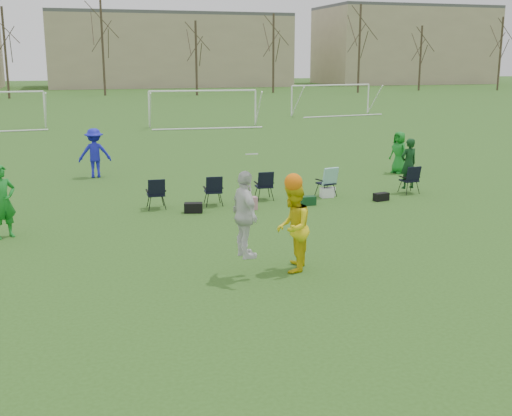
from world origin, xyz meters
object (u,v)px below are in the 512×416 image
object	(u,v)px
fielder_green_far	(399,152)
center_contest	(275,222)
goal_right	(331,91)
goal_mid	(203,98)
fielder_green_near	(3,201)
fielder_blue	(95,153)

from	to	relation	value
fielder_green_far	center_contest	size ratio (longest dim) A/B	0.63
fielder_green_far	goal_right	bearing A→B (deg)	145.02
fielder_green_far	center_contest	xyz separation A→B (m)	(-8.75, -10.41, 0.32)
center_contest	goal_mid	xyz separation A→B (m)	(5.02, 30.66, 0.76)
goal_mid	goal_right	xyz separation A→B (m)	(12.00, 6.00, 0.00)
fielder_green_near	center_contest	size ratio (longest dim) A/B	0.72
center_contest	goal_mid	size ratio (longest dim) A/B	0.36
fielder_green_near	fielder_blue	size ratio (longest dim) A/B	1.01
fielder_green_far	goal_right	distance (m)	27.54
center_contest	goal_right	bearing A→B (deg)	65.10
fielder_blue	goal_mid	bearing A→B (deg)	-114.19
fielder_green_far	center_contest	bearing A→B (deg)	-57.58
fielder_green_far	goal_mid	size ratio (longest dim) A/B	0.23
fielder_green_near	goal_mid	size ratio (longest dim) A/B	0.26
fielder_green_near	fielder_blue	distance (m)	8.70
fielder_green_near	goal_right	distance (m)	39.28
fielder_blue	fielder_green_far	xyz separation A→B (m)	(11.86, -2.58, -0.11)
fielder_green_near	goal_mid	xyz separation A→B (m)	(10.86, 25.94, 0.96)
fielder_blue	goal_right	distance (m)	31.09
fielder_green_far	goal_right	size ratio (longest dim) A/B	0.23
goal_right	center_contest	bearing A→B (deg)	-122.90
center_contest	goal_mid	bearing A→B (deg)	80.71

